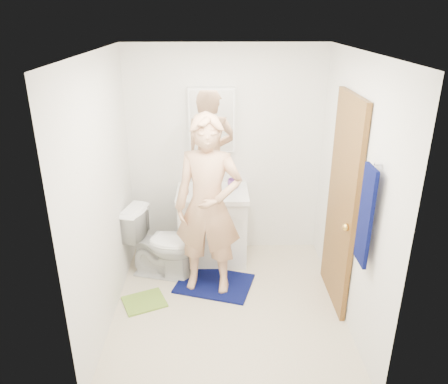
# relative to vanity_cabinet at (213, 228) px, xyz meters

# --- Properties ---
(floor) EXTENTS (2.20, 2.40, 0.02)m
(floor) POSITION_rel_vanity_cabinet_xyz_m (0.15, -0.91, -0.41)
(floor) COLOR beige
(floor) RESTS_ON ground
(ceiling) EXTENTS (2.20, 2.40, 0.02)m
(ceiling) POSITION_rel_vanity_cabinet_xyz_m (0.15, -0.91, 2.01)
(ceiling) COLOR white
(ceiling) RESTS_ON ground
(wall_back) EXTENTS (2.20, 0.02, 2.40)m
(wall_back) POSITION_rel_vanity_cabinet_xyz_m (0.15, 0.30, 0.80)
(wall_back) COLOR silver
(wall_back) RESTS_ON ground
(wall_front) EXTENTS (2.20, 0.02, 2.40)m
(wall_front) POSITION_rel_vanity_cabinet_xyz_m (0.15, -2.12, 0.80)
(wall_front) COLOR silver
(wall_front) RESTS_ON ground
(wall_left) EXTENTS (0.02, 2.40, 2.40)m
(wall_left) POSITION_rel_vanity_cabinet_xyz_m (-0.96, -0.91, 0.80)
(wall_left) COLOR silver
(wall_left) RESTS_ON ground
(wall_right) EXTENTS (0.02, 2.40, 2.40)m
(wall_right) POSITION_rel_vanity_cabinet_xyz_m (1.26, -0.91, 0.80)
(wall_right) COLOR silver
(wall_right) RESTS_ON ground
(vanity_cabinet) EXTENTS (0.75, 0.55, 0.80)m
(vanity_cabinet) POSITION_rel_vanity_cabinet_xyz_m (0.00, 0.00, 0.00)
(vanity_cabinet) COLOR white
(vanity_cabinet) RESTS_ON floor
(countertop) EXTENTS (0.79, 0.59, 0.05)m
(countertop) POSITION_rel_vanity_cabinet_xyz_m (0.00, 0.00, 0.43)
(countertop) COLOR white
(countertop) RESTS_ON vanity_cabinet
(sink_basin) EXTENTS (0.40, 0.40, 0.03)m
(sink_basin) POSITION_rel_vanity_cabinet_xyz_m (0.00, 0.00, 0.44)
(sink_basin) COLOR white
(sink_basin) RESTS_ON countertop
(faucet) EXTENTS (0.03, 0.03, 0.12)m
(faucet) POSITION_rel_vanity_cabinet_xyz_m (0.00, 0.18, 0.51)
(faucet) COLOR silver
(faucet) RESTS_ON countertop
(medicine_cabinet) EXTENTS (0.50, 0.12, 0.70)m
(medicine_cabinet) POSITION_rel_vanity_cabinet_xyz_m (0.00, 0.22, 1.20)
(medicine_cabinet) COLOR white
(medicine_cabinet) RESTS_ON wall_back
(mirror_panel) EXTENTS (0.46, 0.01, 0.66)m
(mirror_panel) POSITION_rel_vanity_cabinet_xyz_m (0.00, 0.16, 1.20)
(mirror_panel) COLOR white
(mirror_panel) RESTS_ON wall_back
(door) EXTENTS (0.05, 0.80, 2.05)m
(door) POSITION_rel_vanity_cabinet_xyz_m (1.22, -0.76, 0.62)
(door) COLOR brown
(door) RESTS_ON ground
(door_knob) EXTENTS (0.07, 0.07, 0.07)m
(door_knob) POSITION_rel_vanity_cabinet_xyz_m (1.18, -1.08, 0.55)
(door_knob) COLOR gold
(door_knob) RESTS_ON door
(towel) EXTENTS (0.03, 0.24, 0.80)m
(towel) POSITION_rel_vanity_cabinet_xyz_m (1.18, -1.48, 0.85)
(towel) COLOR #070C44
(towel) RESTS_ON wall_right
(towel_hook) EXTENTS (0.06, 0.02, 0.02)m
(towel_hook) POSITION_rel_vanity_cabinet_xyz_m (1.22, -1.48, 1.27)
(towel_hook) COLOR silver
(towel_hook) RESTS_ON wall_right
(toilet) EXTENTS (0.84, 0.61, 0.77)m
(toilet) POSITION_rel_vanity_cabinet_xyz_m (-0.55, -0.32, -0.01)
(toilet) COLOR white
(toilet) RESTS_ON floor
(bath_mat) EXTENTS (0.89, 0.75, 0.02)m
(bath_mat) POSITION_rel_vanity_cabinet_xyz_m (0.01, -0.54, -0.39)
(bath_mat) COLOR #070C44
(bath_mat) RESTS_ON floor
(green_rug) EXTENTS (0.50, 0.47, 0.02)m
(green_rug) POSITION_rel_vanity_cabinet_xyz_m (-0.68, -0.84, -0.39)
(green_rug) COLOR olive
(green_rug) RESTS_ON floor
(soap_dispenser) EXTENTS (0.09, 0.09, 0.17)m
(soap_dispenser) POSITION_rel_vanity_cabinet_xyz_m (-0.30, -0.06, 0.54)
(soap_dispenser) COLOR #BC7758
(soap_dispenser) RESTS_ON countertop
(toothbrush_cup) EXTENTS (0.16, 0.16, 0.11)m
(toothbrush_cup) POSITION_rel_vanity_cabinet_xyz_m (0.24, 0.10, 0.50)
(toothbrush_cup) COLOR #71418F
(toothbrush_cup) RESTS_ON countertop
(man) EXTENTS (0.73, 0.54, 1.82)m
(man) POSITION_rel_vanity_cabinet_xyz_m (-0.04, -0.59, 0.53)
(man) COLOR tan
(man) RESTS_ON bath_mat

